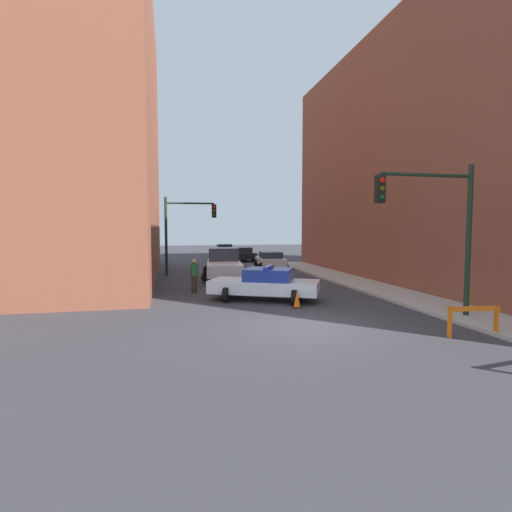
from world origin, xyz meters
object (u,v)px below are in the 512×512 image
Objects in this scene: white_truck at (224,265)px; parked_car_near at (270,260)px; traffic_light_far at (183,224)px; pedestrian_crossing at (194,275)px; police_car at (265,284)px; parked_car_far at (224,250)px; barrier_mid at (473,316)px; traffic_light_near at (440,217)px; parked_car_mid at (241,254)px; traffic_cone at (297,300)px.

white_truck reaches higher than parked_car_near.
traffic_light_far is 8.11m from pedestrian_crossing.
police_car is at bearing -72.99° from traffic_light_far.
police_car is 28.25m from parked_car_far.
parked_car_near is 1.02× the size of parked_car_far.
barrier_mid is at bearing -121.62° from police_car.
traffic_light_near is at bearing -109.77° from police_car.
police_car reaches higher than parked_car_mid.
parked_car_near reaches higher than traffic_cone.
white_truck is 15.37m from barrier_mid.
parked_car_mid is at bearing 85.37° from traffic_cone.
police_car is 3.16× the size of barrier_mid.
traffic_light_near reaches higher than traffic_cone.
white_truck is at bearing 31.70° from police_car.
police_car is 20.95m from parked_car_mid.
traffic_light_far is 1.20× the size of parked_car_far.
white_truck is 3.36× the size of pedestrian_crossing.
traffic_light_far is 4.52m from white_truck.
parked_car_far is 2.72× the size of barrier_mid.
traffic_cone is at bearing -90.86° from parked_car_far.
white_truck is 8.52× the size of traffic_cone.
pedestrian_crossing is 5.88m from traffic_cone.
barrier_mid reaches higher than traffic_cone.
traffic_light_near is 33.33m from parked_car_far.
traffic_light_near is at bearing -81.57° from parked_car_near.
barrier_mid is (7.43, -9.65, -0.24)m from pedestrian_crossing.
police_car is 7.68× the size of traffic_cone.
traffic_light_far is 1.17× the size of parked_car_mid.
parked_car_far is at bearing 73.74° from traffic_light_far.
barrier_mid is (7.69, -17.34, -2.78)m from traffic_light_far.
parked_car_mid is at bearing 18.12° from police_car.
white_truck is at bearing 114.70° from traffic_light_near.
pedestrian_crossing reaches higher than parked_car_near.
police_car is 2.05m from traffic_cone.
pedestrian_crossing is 2.53× the size of traffic_cone.
traffic_light_near reaches higher than police_car.
pedestrian_crossing is at bearing -99.57° from parked_car_far.
police_car is at bearing 122.88° from barrier_mid.
parked_car_near is at bearing 92.54° from barrier_mid.
traffic_light_near is 11.17m from pedestrian_crossing.
parked_car_mid is (-2.18, 25.68, -2.86)m from traffic_light_near.
parked_car_near reaches higher than barrier_mid.
barrier_mid is (2.49, -35.17, -0.06)m from parked_car_far.
barrier_mid is (-0.34, -2.08, -2.91)m from traffic_light_near.
pedestrian_crossing reaches higher than traffic_cone.
parked_car_near is at bearing -82.55° from parked_car_far.
traffic_light_near is at bearing -37.62° from traffic_cone.
white_truck reaches higher than parked_car_mid.
white_truck is at bearing -51.19° from traffic_light_far.
barrier_mid is at bearing -82.95° from parked_car_near.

